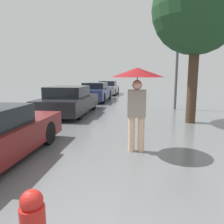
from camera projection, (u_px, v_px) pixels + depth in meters
pedestrian at (137, 84)px, 4.78m from camera, size 1.17×1.17×1.89m
parked_car_second at (69, 101)px, 9.86m from camera, size 1.83×4.24×1.24m
parked_car_third at (96, 92)px, 14.85m from camera, size 1.64×4.35×1.24m
parked_car_farthest at (108, 88)px, 19.85m from camera, size 1.63×4.00×1.22m
tree at (197, 10)px, 7.42m from camera, size 3.06×3.06×5.48m
street_lamp at (178, 46)px, 10.71m from camera, size 0.33×0.33×5.06m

